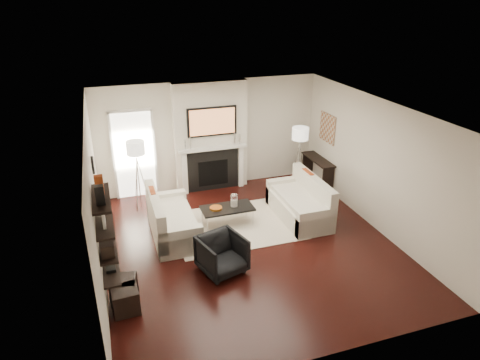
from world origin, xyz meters
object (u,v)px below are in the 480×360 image
object	(u,v)px
loveseat_right_base	(298,209)
ottoman_near	(124,289)
coffee_table	(227,208)
lamp_right_shade	(300,134)
loveseat_left_base	(174,226)
lamp_left_shade	(135,148)
armchair	(222,253)

from	to	relation	value
loveseat_right_base	ottoman_near	size ratio (longest dim) A/B	4.50
coffee_table	lamp_right_shade	distance (m)	2.77
loveseat_right_base	coffee_table	size ratio (longest dim) A/B	1.64
lamp_right_shade	ottoman_near	distance (m)	5.60
loveseat_left_base	coffee_table	size ratio (longest dim) A/B	1.64
loveseat_right_base	loveseat_left_base	bearing A→B (deg)	177.63
loveseat_left_base	loveseat_right_base	size ratio (longest dim) A/B	1.00
lamp_right_shade	loveseat_left_base	bearing A→B (deg)	-159.02
loveseat_left_base	lamp_right_shade	xyz separation A→B (m)	(3.40, 1.31, 1.24)
lamp_left_shade	coffee_table	bearing A→B (deg)	-41.14
coffee_table	loveseat_left_base	bearing A→B (deg)	-177.54
armchair	coffee_table	bearing A→B (deg)	53.17
coffee_table	lamp_left_shade	distance (m)	2.45
loveseat_right_base	lamp_left_shade	size ratio (longest dim) A/B	4.50
loveseat_right_base	armchair	distance (m)	2.57
loveseat_left_base	coffee_table	world-z (taller)	same
loveseat_left_base	loveseat_right_base	distance (m)	2.76
coffee_table	armchair	bearing A→B (deg)	-110.00
loveseat_right_base	ottoman_near	distance (m)	4.21
coffee_table	lamp_right_shade	world-z (taller)	lamp_right_shade
armchair	lamp_right_shade	size ratio (longest dim) A/B	1.89
loveseat_left_base	lamp_right_shade	size ratio (longest dim) A/B	4.50
loveseat_left_base	coffee_table	xyz separation A→B (m)	(1.17, 0.05, 0.19)
loveseat_right_base	lamp_right_shade	size ratio (longest dim) A/B	4.50
loveseat_right_base	lamp_left_shade	bearing A→B (deg)	153.55
coffee_table	lamp_right_shade	size ratio (longest dim) A/B	2.75
armchair	ottoman_near	world-z (taller)	armchair
armchair	loveseat_left_base	bearing A→B (deg)	94.91
ottoman_near	coffee_table	bearing A→B (deg)	38.34
coffee_table	lamp_left_shade	bearing A→B (deg)	138.86
loveseat_left_base	armchair	size ratio (longest dim) A/B	2.38
coffee_table	ottoman_near	world-z (taller)	coffee_table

